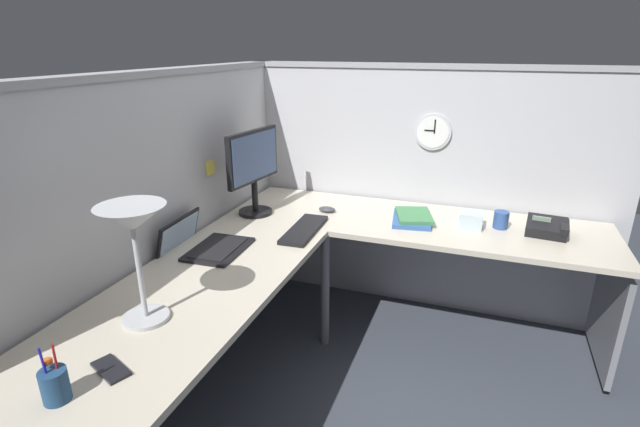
{
  "coord_description": "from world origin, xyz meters",
  "views": [
    {
      "loc": [
        -2.1,
        -0.62,
        1.69
      ],
      "look_at": [
        0.12,
        0.18,
        0.83
      ],
      "focal_mm": 26.39,
      "sensor_mm": 36.0,
      "label": 1
    }
  ],
  "objects_px": {
    "keyboard": "(304,229)",
    "book_stack": "(413,218)",
    "laptop": "(201,244)",
    "cell_phone": "(111,369)",
    "coffee_mug": "(501,220)",
    "wall_clock": "(433,132)",
    "office_phone": "(548,228)",
    "computer_mouse": "(327,209)",
    "monitor": "(254,166)",
    "desk_lamp_dome": "(133,228)",
    "pen_cup": "(55,385)",
    "tissue_box": "(471,220)"
  },
  "relations": [
    {
      "from": "keyboard",
      "to": "book_stack",
      "type": "distance_m",
      "value": 0.64
    },
    {
      "from": "laptop",
      "to": "book_stack",
      "type": "bearing_deg",
      "value": -51.6
    },
    {
      "from": "keyboard",
      "to": "cell_phone",
      "type": "xyz_separation_m",
      "value": [
        -1.28,
        0.15,
        -0.01
      ]
    },
    {
      "from": "coffee_mug",
      "to": "wall_clock",
      "type": "bearing_deg",
      "value": 54.97
    },
    {
      "from": "office_phone",
      "to": "book_stack",
      "type": "relative_size",
      "value": 0.7
    },
    {
      "from": "book_stack",
      "to": "wall_clock",
      "type": "bearing_deg",
      "value": -5.62
    },
    {
      "from": "computer_mouse",
      "to": "keyboard",
      "type": "bearing_deg",
      "value": 177.25
    },
    {
      "from": "wall_clock",
      "to": "book_stack",
      "type": "bearing_deg",
      "value": 174.38
    },
    {
      "from": "monitor",
      "to": "book_stack",
      "type": "height_order",
      "value": "monitor"
    },
    {
      "from": "computer_mouse",
      "to": "cell_phone",
      "type": "bearing_deg",
      "value": 174.26
    },
    {
      "from": "keyboard",
      "to": "office_phone",
      "type": "bearing_deg",
      "value": -74.37
    },
    {
      "from": "monitor",
      "to": "desk_lamp_dome",
      "type": "distance_m",
      "value": 1.18
    },
    {
      "from": "book_stack",
      "to": "cell_phone",
      "type": "bearing_deg",
      "value": 157.53
    },
    {
      "from": "monitor",
      "to": "coffee_mug",
      "type": "xyz_separation_m",
      "value": [
        0.24,
        -1.38,
        -0.25
      ]
    },
    {
      "from": "desk_lamp_dome",
      "to": "book_stack",
      "type": "relative_size",
      "value": 1.39
    },
    {
      "from": "book_stack",
      "to": "desk_lamp_dome",
      "type": "bearing_deg",
      "value": 150.65
    },
    {
      "from": "computer_mouse",
      "to": "cell_phone",
      "type": "xyz_separation_m",
      "value": [
        -1.61,
        0.16,
        -0.01
      ]
    },
    {
      "from": "coffee_mug",
      "to": "cell_phone",
      "type": "bearing_deg",
      "value": 145.81
    },
    {
      "from": "keyboard",
      "to": "coffee_mug",
      "type": "relative_size",
      "value": 4.48
    },
    {
      "from": "cell_phone",
      "to": "monitor",
      "type": "bearing_deg",
      "value": 31.61
    },
    {
      "from": "keyboard",
      "to": "pen_cup",
      "type": "distance_m",
      "value": 1.45
    },
    {
      "from": "desk_lamp_dome",
      "to": "book_stack",
      "type": "bearing_deg",
      "value": -29.35
    },
    {
      "from": "coffee_mug",
      "to": "computer_mouse",
      "type": "bearing_deg",
      "value": 94.41
    },
    {
      "from": "monitor",
      "to": "office_phone",
      "type": "relative_size",
      "value": 2.23
    },
    {
      "from": "laptop",
      "to": "tissue_box",
      "type": "xyz_separation_m",
      "value": [
        0.75,
        -1.25,
        0.02
      ]
    },
    {
      "from": "desk_lamp_dome",
      "to": "pen_cup",
      "type": "bearing_deg",
      "value": -174.79
    },
    {
      "from": "coffee_mug",
      "to": "laptop",
      "type": "bearing_deg",
      "value": 119.54
    },
    {
      "from": "keyboard",
      "to": "cell_phone",
      "type": "relative_size",
      "value": 2.99
    },
    {
      "from": "monitor",
      "to": "cell_phone",
      "type": "bearing_deg",
      "value": -170.89
    },
    {
      "from": "keyboard",
      "to": "cell_phone",
      "type": "bearing_deg",
      "value": 171.42
    },
    {
      "from": "computer_mouse",
      "to": "desk_lamp_dome",
      "type": "bearing_deg",
      "value": 169.42
    },
    {
      "from": "laptop",
      "to": "pen_cup",
      "type": "relative_size",
      "value": 2.2
    },
    {
      "from": "laptop",
      "to": "computer_mouse",
      "type": "distance_m",
      "value": 0.83
    },
    {
      "from": "computer_mouse",
      "to": "pen_cup",
      "type": "bearing_deg",
      "value": 173.2
    },
    {
      "from": "pen_cup",
      "to": "book_stack",
      "type": "xyz_separation_m",
      "value": [
        1.79,
        -0.72,
        -0.03
      ]
    },
    {
      "from": "laptop",
      "to": "wall_clock",
      "type": "height_order",
      "value": "wall_clock"
    },
    {
      "from": "monitor",
      "to": "computer_mouse",
      "type": "height_order",
      "value": "monitor"
    },
    {
      "from": "cell_phone",
      "to": "office_phone",
      "type": "distance_m",
      "value": 2.17
    },
    {
      "from": "monitor",
      "to": "pen_cup",
      "type": "relative_size",
      "value": 2.78
    },
    {
      "from": "book_stack",
      "to": "tissue_box",
      "type": "height_order",
      "value": "tissue_box"
    },
    {
      "from": "office_phone",
      "to": "book_stack",
      "type": "height_order",
      "value": "office_phone"
    },
    {
      "from": "laptop",
      "to": "computer_mouse",
      "type": "relative_size",
      "value": 3.81
    },
    {
      "from": "office_phone",
      "to": "coffee_mug",
      "type": "bearing_deg",
      "value": 85.82
    },
    {
      "from": "pen_cup",
      "to": "book_stack",
      "type": "bearing_deg",
      "value": -22.05
    },
    {
      "from": "office_phone",
      "to": "wall_clock",
      "type": "distance_m",
      "value": 0.86
    },
    {
      "from": "keyboard",
      "to": "desk_lamp_dome",
      "type": "bearing_deg",
      "value": 164.8
    },
    {
      "from": "monitor",
      "to": "wall_clock",
      "type": "bearing_deg",
      "value": -59.71
    },
    {
      "from": "book_stack",
      "to": "wall_clock",
      "type": "xyz_separation_m",
      "value": [
        0.37,
        -0.04,
        0.43
      ]
    },
    {
      "from": "keyboard",
      "to": "monitor",
      "type": "bearing_deg",
      "value": 63.88
    },
    {
      "from": "computer_mouse",
      "to": "coffee_mug",
      "type": "height_order",
      "value": "coffee_mug"
    }
  ]
}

